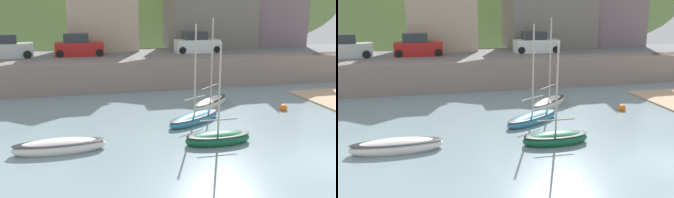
# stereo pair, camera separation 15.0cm
# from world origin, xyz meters

# --- Properties ---
(quay_seawall) EXTENTS (48.00, 9.40, 2.40)m
(quay_seawall) POSITION_xyz_m (0.00, 17.50, 1.36)
(quay_seawall) COLOR gray
(quay_seawall) RESTS_ON ground
(hillside_backdrop) EXTENTS (80.00, 44.00, 20.22)m
(hillside_backdrop) POSITION_xyz_m (-1.86, 55.20, 7.08)
(hillside_backdrop) COLOR olive
(hillside_backdrop) RESTS_ON ground
(sailboat_blue_trim) EXTENTS (3.65, 3.44, 6.09)m
(sailboat_blue_trim) POSITION_xyz_m (-2.43, 10.25, 0.30)
(sailboat_blue_trim) COLOR silver
(sailboat_blue_trim) RESTS_ON ground
(sailboat_nearest_shore) EXTENTS (4.01, 3.05, 5.84)m
(sailboat_nearest_shore) POSITION_xyz_m (-4.55, 7.16, 0.27)
(sailboat_nearest_shore) COLOR teal
(sailboat_nearest_shore) RESTS_ON ground
(sailboat_far_left) EXTENTS (4.32, 1.26, 0.83)m
(sailboat_far_left) POSITION_xyz_m (-12.01, 4.30, 0.26)
(sailboat_far_left) COLOR white
(sailboat_far_left) RESTS_ON ground
(motorboat_with_cabin) EXTENTS (3.36, 1.25, 5.16)m
(motorboat_with_cabin) POSITION_xyz_m (-4.43, 3.63, 0.28)
(motorboat_with_cabin) COLOR #145634
(motorboat_with_cabin) RESTS_ON ground
(parked_car_near_slipway) EXTENTS (4.25, 2.10, 1.95)m
(parked_car_near_slipway) POSITION_xyz_m (-16.80, 20.70, 3.20)
(parked_car_near_slipway) COLOR #B2BBB6
(parked_car_near_slipway) RESTS_ON ground
(parked_car_by_wall) EXTENTS (4.11, 1.82, 1.95)m
(parked_car_by_wall) POSITION_xyz_m (-10.91, 20.70, 3.20)
(parked_car_by_wall) COLOR #AF1D19
(parked_car_by_wall) RESTS_ON ground
(parked_car_end_of_row) EXTENTS (4.11, 1.82, 1.95)m
(parked_car_end_of_row) POSITION_xyz_m (-0.15, 20.70, 3.20)
(parked_car_end_of_row) COLOR silver
(parked_car_end_of_row) RESTS_ON ground
(mooring_buoy) EXTENTS (0.50, 0.50, 0.50)m
(mooring_buoy) POSITION_xyz_m (1.92, 8.34, 0.15)
(mooring_buoy) COLOR orange
(mooring_buoy) RESTS_ON ground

